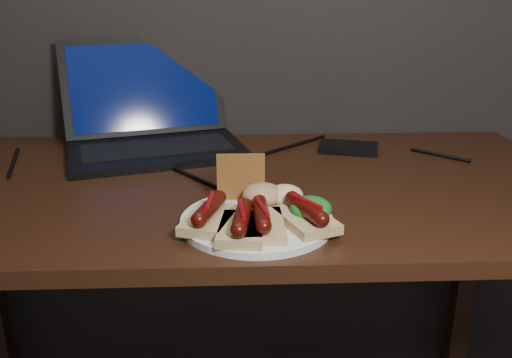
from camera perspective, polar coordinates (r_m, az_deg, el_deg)
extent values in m
cube|color=#34170D|center=(1.15, -2.69, -1.00)|extent=(1.40, 0.70, 0.03)
cube|color=#34170D|center=(1.71, 20.21, -8.76)|extent=(0.05, 0.05, 0.72)
cube|color=black|center=(1.32, -9.87, 2.72)|extent=(0.44, 0.33, 0.02)
cube|color=black|center=(1.32, -9.90, 3.15)|extent=(0.36, 0.21, 0.00)
cube|color=black|center=(1.45, -11.13, 9.10)|extent=(0.40, 0.19, 0.23)
cube|color=#070D47|center=(1.45, -11.13, 9.10)|extent=(0.36, 0.17, 0.20)
cube|color=black|center=(1.36, 9.24, 3.11)|extent=(0.15, 0.11, 0.02)
cylinder|color=black|center=(1.15, -5.88, 0.03)|extent=(0.12, 0.14, 0.01)
cylinder|color=black|center=(1.38, 3.84, 3.41)|extent=(0.17, 0.15, 0.01)
cylinder|color=black|center=(1.36, 17.92, 2.30)|extent=(0.11, 0.10, 0.01)
cylinder|color=black|center=(1.35, -23.10, 1.53)|extent=(0.06, 0.20, 0.01)
cylinder|color=white|center=(0.95, 0.08, -4.25)|extent=(0.32, 0.32, 0.01)
cube|color=#DAC480|center=(0.92, -4.66, -4.10)|extent=(0.10, 0.13, 0.02)
cylinder|color=#4B0E05|center=(0.92, -4.69, -2.93)|extent=(0.05, 0.10, 0.02)
sphere|color=#4B0E05|center=(0.88, -5.75, -4.09)|extent=(0.02, 0.02, 0.02)
sphere|color=#4B0E05|center=(0.96, -3.72, -1.86)|extent=(0.03, 0.02, 0.02)
cylinder|color=maroon|center=(0.91, -4.71, -2.20)|extent=(0.02, 0.07, 0.01)
cube|color=#DAC480|center=(0.90, 0.54, -4.68)|extent=(0.07, 0.12, 0.02)
cylinder|color=#4B0E05|center=(0.89, 0.55, -3.49)|extent=(0.03, 0.10, 0.02)
sphere|color=#4B0E05|center=(0.85, 0.77, -4.76)|extent=(0.03, 0.02, 0.02)
sphere|color=#4B0E05|center=(0.94, 0.35, -2.33)|extent=(0.03, 0.02, 0.02)
cylinder|color=maroon|center=(0.89, 0.55, -2.75)|extent=(0.02, 0.07, 0.01)
cube|color=#DAC480|center=(0.92, 5.01, -4.12)|extent=(0.11, 0.13, 0.02)
cylinder|color=#4B0E05|center=(0.92, 5.05, -2.95)|extent=(0.06, 0.10, 0.02)
sphere|color=#4B0E05|center=(0.88, 6.58, -4.04)|extent=(0.03, 0.02, 0.02)
sphere|color=#4B0E05|center=(0.95, 3.64, -1.94)|extent=(0.02, 0.02, 0.02)
cylinder|color=maroon|center=(0.91, 5.07, -2.22)|extent=(0.05, 0.06, 0.01)
cube|color=#DAC480|center=(0.89, -1.41, -5.04)|extent=(0.08, 0.12, 0.02)
cylinder|color=#4B0E05|center=(0.88, -1.42, -3.84)|extent=(0.04, 0.10, 0.02)
sphere|color=#4B0E05|center=(0.84, -1.76, -5.15)|extent=(0.03, 0.02, 0.02)
sphere|color=#4B0E05|center=(0.92, -1.12, -2.65)|extent=(0.02, 0.02, 0.02)
cylinder|color=maroon|center=(0.88, -1.43, -3.09)|extent=(0.01, 0.07, 0.01)
cube|color=#A2622C|center=(1.01, -1.53, 0.21)|extent=(0.09, 0.01, 0.08)
ellipsoid|color=#115819|center=(0.94, 5.50, -2.98)|extent=(0.07, 0.07, 0.04)
ellipsoid|color=maroon|center=(0.99, 0.68, -1.60)|extent=(0.07, 0.07, 0.04)
ellipsoid|color=beige|center=(1.00, 2.92, -1.63)|extent=(0.06, 0.06, 0.04)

